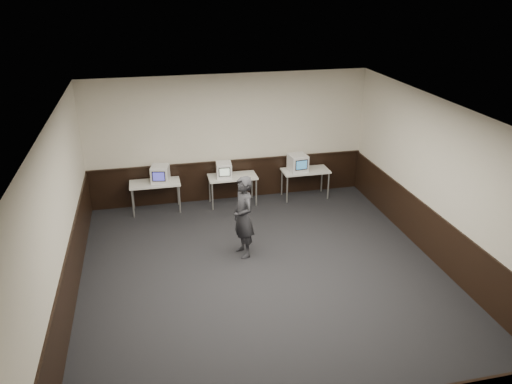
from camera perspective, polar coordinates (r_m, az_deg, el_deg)
floor at (r=9.60m, az=1.26°, el=-10.14°), size 8.00×8.00×0.00m
ceiling at (r=8.27m, az=1.46°, el=8.66°), size 8.00×8.00×0.00m
back_wall at (r=12.48m, az=-3.11°, el=6.13°), size 7.00×0.00×7.00m
front_wall at (r=5.63m, az=11.75°, el=-18.39°), size 7.00×0.00×7.00m
left_wall at (r=8.73m, az=-21.59°, el=-3.48°), size 0.00×8.00×8.00m
right_wall at (r=10.18m, az=20.83°, el=0.48°), size 0.00×8.00×8.00m
wainscot_back at (r=12.83m, az=-2.99°, el=1.41°), size 6.98×0.04×1.00m
wainscot_left at (r=9.25m, az=-20.45°, el=-9.56°), size 0.04×7.98×1.00m
wainscot_right at (r=10.62m, az=19.90°, el=-5.00°), size 0.04×7.98×1.00m
wainscot_rail at (r=12.63m, az=-3.02°, el=3.57°), size 6.98×0.06×0.04m
desk_left at (r=12.26m, az=-11.47°, el=0.77°), size 1.20×0.60×0.75m
desk_center at (r=12.42m, az=-2.70°, el=1.53°), size 1.20×0.60×0.75m
desk_right at (r=12.86m, az=5.67°, el=2.23°), size 1.20×0.60×0.75m
emac_left at (r=12.16m, az=-10.89°, el=2.04°), size 0.49×0.51×0.41m
emac_center at (r=12.27m, az=-3.69°, el=2.53°), size 0.40×0.43×0.37m
emac_right at (r=12.68m, az=4.81°, el=3.34°), size 0.48×0.51×0.43m
person at (r=10.04m, az=-1.46°, el=-2.87°), size 0.55×0.71×1.72m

